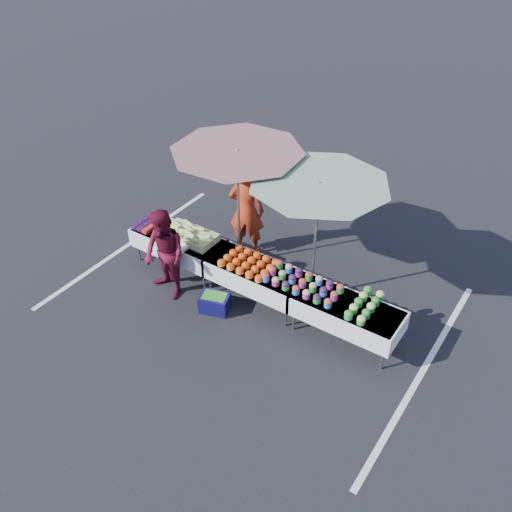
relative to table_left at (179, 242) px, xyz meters
The scene contains 17 objects.
ground 1.89m from the table_left, ahead, with size 80.00×80.00×0.00m, color black.
stripe_left 1.52m from the table_left, behind, with size 0.10×5.00×0.00m, color silver.
stripe_right 5.03m from the table_left, ahead, with size 0.10×5.00×0.00m, color silver.
table_left is the anchor object (origin of this frame).
table_center 1.80m from the table_left, ahead, with size 1.86×0.81×0.75m.
table_right 3.60m from the table_left, ahead, with size 1.86×0.81×0.75m.
berry_punnets 0.74m from the table_left, behind, with size 0.40×0.54×0.08m.
corn_pile 0.36m from the table_left, 10.28° to the left, with size 1.16×0.57×0.26m.
plastic_bags 0.47m from the table_left, 45.00° to the right, with size 0.30×0.25×0.05m, color white.
carrot_bowls 1.66m from the table_left, ahead, with size 0.95×0.69×0.11m.
potato_cups 2.76m from the table_left, ahead, with size 1.34×0.58×0.16m.
bean_baskets 3.87m from the table_left, ahead, with size 0.36×0.86×0.15m.
vendor 1.48m from the table_left, 56.62° to the left, with size 0.71×0.47×1.94m, color #AE3113.
customer 0.87m from the table_left, 65.80° to the right, with size 0.86×0.67×1.76m, color #5C0D23.
umbrella_left 2.04m from the table_left, 40.55° to the left, with size 3.08×3.08×2.49m.
umbrella_right 3.13m from the table_left, 14.01° to the left, with size 2.61×2.61×2.43m.
storage_bin 1.55m from the table_left, 25.82° to the right, with size 0.60×0.51×0.33m.
Camera 1 is at (4.45, -6.64, 6.92)m, focal length 40.00 mm.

